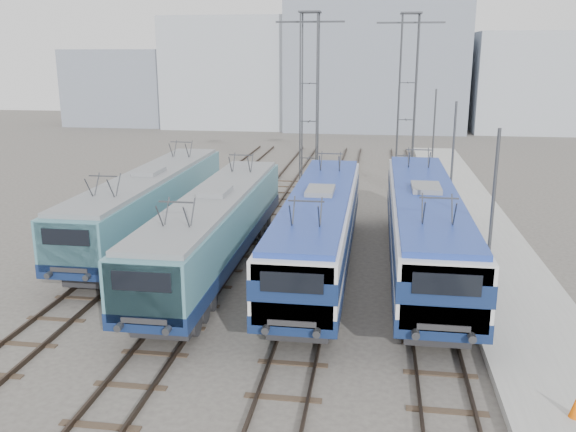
# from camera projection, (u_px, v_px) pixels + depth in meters

# --- Properties ---
(ground) EXTENTS (160.00, 160.00, 0.00)m
(ground) POSITION_uv_depth(u_px,v_px,m) (237.00, 332.00, 21.24)
(ground) COLOR #514C47
(platform) EXTENTS (4.00, 70.00, 0.30)m
(platform) POSITION_uv_depth(u_px,v_px,m) (498.00, 266.00, 27.41)
(platform) COLOR #9E9E99
(platform) RESTS_ON ground
(locomotive_far_left) EXTENTS (2.75, 17.33, 3.26)m
(locomotive_far_left) POSITION_uv_depth(u_px,v_px,m) (149.00, 201.00, 30.89)
(locomotive_far_left) COLOR #12224C
(locomotive_far_left) RESTS_ON ground
(locomotive_center_left) EXTENTS (2.73, 17.23, 3.24)m
(locomotive_center_left) POSITION_uv_depth(u_px,v_px,m) (215.00, 226.00, 26.47)
(locomotive_center_left) COLOR #12224C
(locomotive_center_left) RESTS_ON ground
(locomotive_center_right) EXTENTS (2.77, 17.53, 3.30)m
(locomotive_center_right) POSITION_uv_depth(u_px,v_px,m) (319.00, 224.00, 26.41)
(locomotive_center_right) COLOR #12224C
(locomotive_center_right) RESTS_ON ground
(locomotive_far_right) EXTENTS (2.89, 18.25, 3.43)m
(locomotive_far_right) POSITION_uv_depth(u_px,v_px,m) (424.00, 222.00, 26.33)
(locomotive_far_right) COLOR #12224C
(locomotive_far_right) RESTS_ON ground
(catenary_tower_west) EXTENTS (4.50, 1.20, 12.00)m
(catenary_tower_west) POSITION_uv_depth(u_px,v_px,m) (309.00, 97.00, 40.57)
(catenary_tower_west) COLOR #3F4247
(catenary_tower_west) RESTS_ON ground
(catenary_tower_east) EXTENTS (4.50, 1.20, 12.00)m
(catenary_tower_east) POSITION_uv_depth(u_px,v_px,m) (407.00, 96.00, 41.56)
(catenary_tower_east) COLOR #3F4247
(catenary_tower_east) RESTS_ON ground
(mast_front) EXTENTS (0.12, 0.12, 7.00)m
(mast_front) POSITION_uv_depth(u_px,v_px,m) (491.00, 229.00, 21.04)
(mast_front) COLOR #3F4247
(mast_front) RESTS_ON ground
(mast_mid) EXTENTS (0.12, 0.12, 7.00)m
(mast_mid) POSITION_uv_depth(u_px,v_px,m) (452.00, 168.00, 32.51)
(mast_mid) COLOR #3F4247
(mast_mid) RESTS_ON ground
(mast_rear) EXTENTS (0.12, 0.12, 7.00)m
(mast_rear) POSITION_uv_depth(u_px,v_px,m) (433.00, 138.00, 43.99)
(mast_rear) COLOR #3F4247
(mast_rear) RESTS_ON ground
(safety_cone) EXTENTS (0.30, 0.30, 0.61)m
(safety_cone) POSITION_uv_depth(u_px,v_px,m) (576.00, 407.00, 15.63)
(safety_cone) COLOR #F05B04
(safety_cone) RESTS_ON platform
(building_west) EXTENTS (18.00, 12.00, 14.00)m
(building_west) POSITION_uv_depth(u_px,v_px,m) (238.00, 73.00, 80.70)
(building_west) COLOR #A7B0BB
(building_west) RESTS_ON ground
(building_center) EXTENTS (22.00, 14.00, 18.00)m
(building_center) POSITION_uv_depth(u_px,v_px,m) (376.00, 57.00, 77.64)
(building_center) COLOR gray
(building_center) RESTS_ON ground
(building_east) EXTENTS (16.00, 12.00, 12.00)m
(building_east) POSITION_uv_depth(u_px,v_px,m) (537.00, 82.00, 75.59)
(building_east) COLOR #A7B0BB
(building_east) RESTS_ON ground
(building_far_west) EXTENTS (14.00, 10.00, 10.00)m
(building_far_west) POSITION_uv_depth(u_px,v_px,m) (125.00, 87.00, 83.46)
(building_far_west) COLOR gray
(building_far_west) RESTS_ON ground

